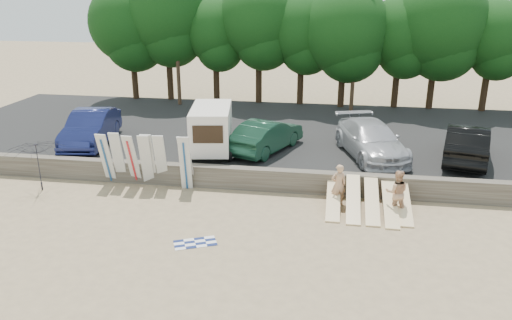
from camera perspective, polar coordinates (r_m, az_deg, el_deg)
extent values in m
plane|color=tan|center=(19.57, 5.66, -7.11)|extent=(120.00, 120.00, 0.00)
cube|color=#6B6356|center=(22.11, 6.21, -2.52)|extent=(44.00, 0.50, 1.00)
cube|color=#282828|center=(29.25, 7.03, 2.61)|extent=(44.00, 14.50, 0.70)
cylinder|color=#382616|center=(38.44, -13.73, 9.60)|extent=(0.44, 0.44, 3.73)
sphere|color=#194814|center=(38.03, -14.18, 15.01)|extent=(5.85, 5.85, 5.85)
cylinder|color=#382616|center=(37.60, -9.84, 9.99)|extent=(0.44, 0.44, 4.16)
sphere|color=#194814|center=(37.18, -10.21, 16.17)|extent=(6.19, 6.19, 6.19)
cylinder|color=#382616|center=(36.69, -4.55, 9.38)|extent=(0.44, 0.44, 3.40)
sphere|color=#194814|center=(36.27, -4.70, 14.56)|extent=(4.51, 4.51, 4.51)
cylinder|color=#382616|center=(36.05, 0.32, 9.67)|extent=(0.44, 0.44, 3.91)
sphere|color=#194814|center=(35.62, 0.33, 15.73)|extent=(5.60, 5.60, 5.60)
cylinder|color=#382616|center=(35.76, 5.11, 9.18)|extent=(0.44, 0.44, 3.49)
sphere|color=#194814|center=(35.33, 5.27, 14.64)|extent=(4.98, 4.98, 4.98)
cylinder|color=#382616|center=(35.21, 9.77, 8.84)|extent=(0.44, 0.44, 3.51)
sphere|color=#194814|center=(34.77, 10.10, 14.40)|extent=(6.02, 6.02, 6.02)
cylinder|color=#382616|center=(35.92, 15.69, 8.49)|extent=(0.44, 0.44, 3.37)
sphere|color=#194814|center=(35.49, 16.17, 13.70)|extent=(4.84, 4.84, 4.84)
cylinder|color=#382616|center=(36.23, 19.44, 8.54)|extent=(0.44, 0.44, 3.79)
sphere|color=#194814|center=(35.79, 20.12, 14.37)|extent=(6.34, 6.34, 6.34)
cylinder|color=#382616|center=(36.85, 24.70, 7.70)|extent=(0.44, 0.44, 3.35)
sphere|color=#194814|center=(36.44, 25.43, 12.74)|extent=(4.55, 4.55, 4.55)
cylinder|color=#473321|center=(35.42, -9.06, 13.42)|extent=(0.26, 0.26, 9.00)
cylinder|color=#473321|center=(33.73, 11.27, 13.02)|extent=(0.26, 0.26, 9.00)
cube|color=white|center=(24.82, -5.13, 3.74)|extent=(2.44, 3.98, 2.05)
cube|color=black|center=(22.96, -5.53, 2.93)|extent=(1.39, 0.26, 0.84)
cylinder|color=black|center=(24.08, -7.62, 0.55)|extent=(0.28, 0.64, 0.62)
cylinder|color=black|center=(23.90, -2.96, 0.56)|extent=(0.28, 0.64, 0.62)
cylinder|color=black|center=(26.37, -6.97, 2.24)|extent=(0.28, 0.64, 0.62)
cylinder|color=black|center=(26.21, -2.71, 2.26)|extent=(0.28, 0.64, 0.62)
imported|color=#161C4E|center=(27.72, -18.35, 3.50)|extent=(2.78, 5.69, 1.80)
imported|color=#163C29|center=(25.27, 1.21, 2.82)|extent=(3.47, 5.20, 1.62)
imported|color=#B4B4BA|center=(25.10, 13.01, 2.27)|extent=(3.96, 6.22, 1.68)
imported|color=black|center=(25.84, 22.97, 1.79)|extent=(3.11, 5.63, 1.76)
cube|color=silver|center=(23.61, -16.75, 0.14)|extent=(0.52, 0.78, 2.52)
cube|color=silver|center=(23.50, -15.48, 0.22)|extent=(0.51, 0.64, 2.55)
cube|color=silver|center=(23.13, -13.96, -0.02)|extent=(0.54, 0.84, 2.50)
cube|color=silver|center=(22.89, -12.44, -0.06)|extent=(0.59, 0.78, 2.53)
cube|color=silver|center=(22.94, -12.13, 0.03)|extent=(0.53, 0.67, 2.55)
cube|color=silver|center=(22.76, -10.82, -0.06)|extent=(0.56, 0.76, 2.53)
cube|color=silver|center=(22.18, -8.10, -0.37)|extent=(0.56, 0.59, 2.57)
cube|color=silver|center=(22.41, -7.95, -0.22)|extent=(0.62, 0.83, 2.52)
cube|color=beige|center=(20.82, 8.84, -4.36)|extent=(0.56, 2.92, 0.81)
cube|color=beige|center=(20.65, 11.05, -4.36)|extent=(0.56, 2.86, 1.03)
cube|color=beige|center=(20.71, 13.10, -4.48)|extent=(0.56, 2.87, 1.00)
cube|color=beige|center=(20.70, 15.09, -4.85)|extent=(0.56, 2.91, 0.88)
cube|color=beige|center=(21.02, 16.48, -4.59)|extent=(0.56, 2.90, 0.89)
imported|color=tan|center=(20.98, 9.40, -2.79)|extent=(0.74, 0.61, 1.76)
imported|color=tan|center=(20.59, 15.79, -3.59)|extent=(0.91, 0.71, 1.85)
cube|color=#268E52|center=(21.69, 11.18, -4.20)|extent=(0.42, 0.36, 0.32)
cube|color=#C45917|center=(21.53, 13.18, -4.69)|extent=(0.34, 0.30, 0.22)
plane|color=white|center=(18.15, -6.97, -9.39)|extent=(1.98, 1.98, 0.00)
imported|color=black|center=(24.08, -23.67, -0.62)|extent=(3.35, 3.33, 2.28)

